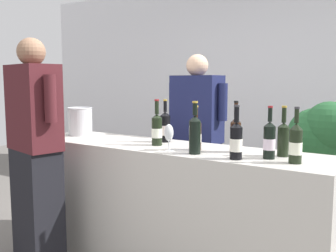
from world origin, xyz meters
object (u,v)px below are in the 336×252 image
(person_server, at_px, (197,148))
(wine_bottle_3, at_px, (269,140))
(ice_bucket, at_px, (80,121))
(wine_bottle_7, at_px, (196,134))
(wine_glass, at_px, (169,134))
(wine_bottle_8, at_px, (283,138))
(potted_shrub, at_px, (316,144))
(wine_bottle_5, at_px, (157,129))
(person_guest, at_px, (36,160))
(wine_bottle_2, at_px, (195,133))
(wine_bottle_6, at_px, (236,133))
(wine_bottle_0, at_px, (165,127))
(wine_bottle_1, at_px, (296,143))
(wine_bottle_4, at_px, (236,140))

(person_server, bearing_deg, wine_bottle_3, -38.14)
(ice_bucket, relative_size, person_server, 0.15)
(wine_bottle_7, relative_size, wine_glass, 1.68)
(wine_bottle_3, distance_m, wine_glass, 0.68)
(wine_bottle_7, xyz_separation_m, wine_bottle_8, (0.58, 0.10, 0.01))
(ice_bucket, bearing_deg, potted_shrub, 27.90)
(wine_bottle_5, relative_size, wine_glass, 1.86)
(ice_bucket, bearing_deg, wine_bottle_8, 0.54)
(wine_bottle_8, relative_size, potted_shrub, 0.26)
(person_guest, bearing_deg, wine_bottle_5, 39.54)
(wine_bottle_3, relative_size, ice_bucket, 1.32)
(potted_shrub, bearing_deg, wine_bottle_2, -114.15)
(wine_bottle_6, distance_m, potted_shrub, 1.04)
(wine_bottle_0, distance_m, wine_bottle_3, 0.92)
(wine_bottle_7, distance_m, wine_bottle_8, 0.59)
(wine_bottle_2, bearing_deg, wine_bottle_3, 13.69)
(wine_bottle_1, relative_size, wine_bottle_7, 1.06)
(wine_bottle_7, height_order, person_server, person_server)
(wine_bottle_1, height_order, wine_bottle_8, wine_bottle_1)
(ice_bucket, bearing_deg, wine_bottle_6, -0.60)
(person_server, xyz_separation_m, person_guest, (-0.66, -1.23, 0.04))
(wine_glass, bearing_deg, wine_bottle_5, 144.30)
(person_server, relative_size, person_guest, 0.96)
(ice_bucket, bearing_deg, wine_bottle_0, 6.25)
(wine_bottle_8, distance_m, ice_bucket, 1.80)
(wine_glass, relative_size, person_server, 0.11)
(wine_bottle_4, bearing_deg, wine_bottle_5, 167.28)
(wine_bottle_4, xyz_separation_m, wine_bottle_6, (-0.09, 0.21, 0.01))
(wine_glass, xyz_separation_m, person_guest, (-0.88, -0.42, -0.21))
(wine_bottle_5, bearing_deg, wine_bottle_2, -19.51)
(wine_bottle_1, relative_size, potted_shrub, 0.27)
(person_server, bearing_deg, person_guest, -118.07)
(wine_bottle_0, distance_m, wine_bottle_5, 0.17)
(wine_bottle_1, height_order, wine_bottle_5, wine_bottle_5)
(wine_glass, xyz_separation_m, ice_bucket, (-1.08, 0.22, 0.01))
(wine_bottle_1, bearing_deg, wine_bottle_3, 164.80)
(person_server, bearing_deg, wine_bottle_4, -48.75)
(wine_bottle_0, height_order, wine_bottle_3, wine_bottle_0)
(wine_bottle_0, relative_size, wine_glass, 1.82)
(wine_bottle_5, bearing_deg, potted_shrub, 47.97)
(wine_bottle_4, relative_size, wine_bottle_7, 1.08)
(wine_bottle_5, height_order, wine_bottle_8, wine_bottle_5)
(wine_bottle_5, distance_m, wine_bottle_6, 0.61)
(ice_bucket, relative_size, person_guest, 0.15)
(wine_bottle_2, xyz_separation_m, person_guest, (-1.09, -0.42, -0.23))
(wine_bottle_3, relative_size, person_guest, 0.19)
(wine_bottle_0, distance_m, wine_glass, 0.39)
(wine_bottle_8, xyz_separation_m, ice_bucket, (-1.80, -0.02, 0.00))
(wine_bottle_3, bearing_deg, potted_shrub, 86.56)
(wine_bottle_8, height_order, ice_bucket, wine_bottle_8)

